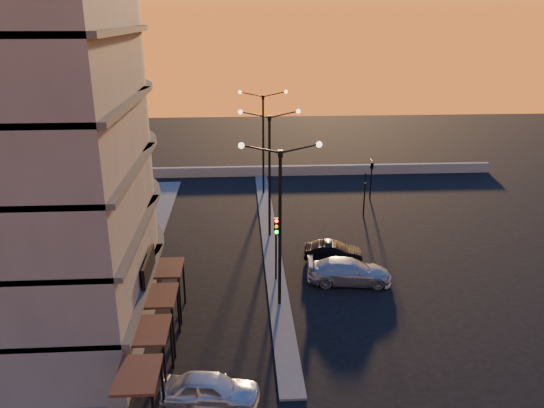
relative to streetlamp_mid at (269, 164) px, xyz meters
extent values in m
plane|color=black|center=(0.00, -10.00, -5.59)|extent=(120.00, 120.00, 0.00)
cube|color=#454543|center=(-10.50, -6.00, -5.53)|extent=(5.00, 40.00, 0.12)
cube|color=#454543|center=(0.00, 0.00, -5.53)|extent=(1.20, 36.00, 0.12)
cube|color=gray|center=(2.00, 16.00, -5.09)|extent=(44.00, 0.50, 1.00)
cylinder|color=#635E57|center=(-14.00, -8.00, 6.91)|extent=(14.00, 14.00, 25.00)
cylinder|color=black|center=(-14.00, -8.00, -3.99)|extent=(14.16, 14.16, 2.40)
cube|color=black|center=(-6.80, -12.00, -1.99)|extent=(0.15, 3.20, 1.20)
cylinder|color=black|center=(0.00, -10.00, -1.09)|extent=(0.18, 0.18, 9.00)
cube|color=black|center=(0.00, -10.00, 3.31)|extent=(0.25, 0.25, 0.35)
sphere|color=#FFE5B2|center=(-2.00, -10.00, 3.76)|extent=(0.32, 0.32, 0.32)
sphere|color=#FFE5B2|center=(2.00, -10.00, 3.76)|extent=(0.32, 0.32, 0.32)
cylinder|color=black|center=(0.00, 0.00, -1.09)|extent=(0.18, 0.18, 9.00)
cube|color=black|center=(0.00, 0.00, 3.31)|extent=(0.25, 0.25, 0.35)
sphere|color=#FFE5B2|center=(-2.00, 0.00, 3.76)|extent=(0.32, 0.32, 0.32)
sphere|color=#FFE5B2|center=(2.00, 0.00, 3.76)|extent=(0.32, 0.32, 0.32)
cylinder|color=black|center=(0.00, 10.00, -1.09)|extent=(0.18, 0.18, 9.00)
cube|color=black|center=(0.00, 10.00, 3.31)|extent=(0.25, 0.25, 0.35)
sphere|color=#FFE5B2|center=(-2.00, 10.00, 3.76)|extent=(0.32, 0.32, 0.32)
sphere|color=#FFE5B2|center=(2.00, 10.00, 3.76)|extent=(0.32, 0.32, 0.32)
cylinder|color=black|center=(0.00, -7.00, -3.99)|extent=(0.12, 0.12, 3.20)
cube|color=black|center=(0.00, -7.18, -1.84)|extent=(0.28, 0.16, 1.00)
sphere|color=#FF0C05|center=(0.00, -7.28, -1.49)|extent=(0.20, 0.20, 0.20)
sphere|color=orange|center=(0.00, -7.28, -1.84)|extent=(0.20, 0.20, 0.20)
sphere|color=#0CFF26|center=(0.00, -7.28, -2.19)|extent=(0.20, 0.20, 0.20)
cylinder|color=black|center=(8.00, 4.00, -4.19)|extent=(0.12, 0.12, 2.80)
imported|color=black|center=(8.00, 4.00, -2.39)|extent=(0.13, 0.16, 0.80)
cylinder|color=black|center=(9.50, 8.00, -4.19)|extent=(0.12, 0.12, 2.80)
imported|color=black|center=(9.50, 8.00, -2.39)|extent=(0.42, 1.99, 0.80)
imported|color=silver|center=(-3.50, -17.95, -4.88)|extent=(4.35, 2.20, 1.42)
imported|color=black|center=(4.01, -4.36, -4.95)|extent=(4.03, 1.88, 1.28)
imported|color=#A2A5AA|center=(4.50, -7.50, -4.84)|extent=(5.36, 2.64, 1.50)
camera|label=1|loc=(-2.04, -36.47, 10.01)|focal=35.00mm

